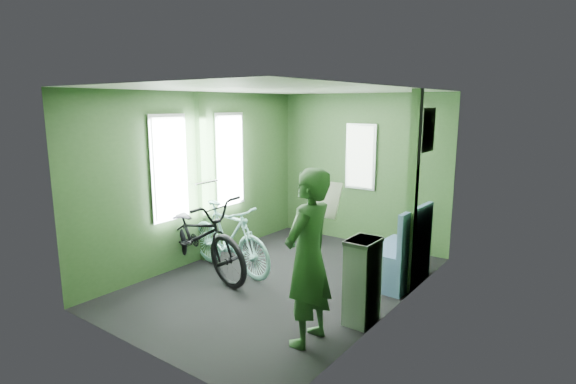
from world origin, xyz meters
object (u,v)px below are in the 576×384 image
object	(u,v)px
bicycle_black	(199,273)
passenger	(308,257)
bicycle_mint	(230,271)
waste_box	(362,281)
bench_seat	(398,260)

from	to	relation	value
bicycle_black	passenger	distance (m)	2.29
bicycle_mint	waste_box	size ratio (longest dim) A/B	1.77
bicycle_mint	passenger	size ratio (longest dim) A/B	0.95
bicycle_black	waste_box	size ratio (longest dim) A/B	2.28
bicycle_black	passenger	world-z (taller)	passenger
bicycle_mint	waste_box	distance (m)	2.07
bicycle_mint	bench_seat	xyz separation A→B (m)	(1.90, 0.95, 0.28)
bicycle_black	waste_box	xyz separation A→B (m)	(2.29, 0.05, 0.43)
bicycle_black	bench_seat	xyz separation A→B (m)	(2.18, 1.23, 0.28)
bench_seat	passenger	bearing A→B (deg)	-91.89
bicycle_black	bicycle_mint	world-z (taller)	bicycle_black
bicycle_black	waste_box	world-z (taller)	waste_box
passenger	waste_box	distance (m)	0.76
bench_seat	bicycle_mint	bearing A→B (deg)	-151.78
passenger	waste_box	size ratio (longest dim) A/B	1.87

